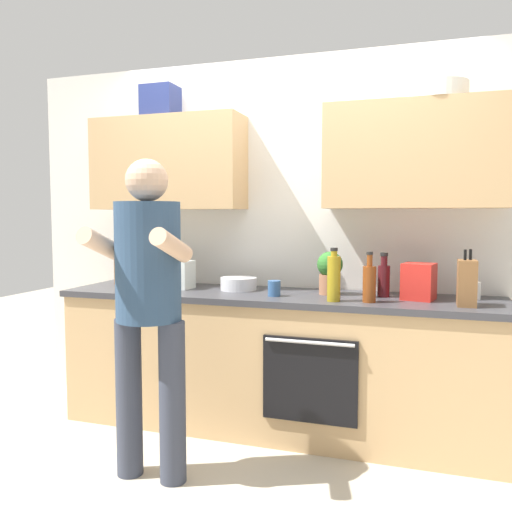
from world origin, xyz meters
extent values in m
plane|color=#B2A893|center=(0.00, 0.00, 0.00)|extent=(12.00, 12.00, 0.00)
cube|color=silver|center=(0.00, 0.36, 1.25)|extent=(4.00, 0.06, 2.50)
cube|color=tan|center=(-0.85, 0.17, 1.77)|extent=(1.11, 0.32, 0.65)
cube|color=tan|center=(0.85, 0.17, 1.77)|extent=(1.11, 0.32, 0.65)
cylinder|color=silver|center=(0.98, 0.17, 2.15)|extent=(0.34, 0.34, 0.10)
cube|color=navy|center=(-0.90, 0.17, 2.21)|extent=(0.24, 0.20, 0.22)
cube|color=tan|center=(0.00, 0.00, 0.43)|extent=(2.80, 0.60, 0.86)
cube|color=#38383D|center=(0.00, 0.00, 0.88)|extent=(2.84, 0.64, 0.04)
cube|color=black|center=(0.30, -0.31, 0.45)|extent=(0.56, 0.02, 0.50)
cylinder|color=silver|center=(0.30, -0.33, 0.68)|extent=(0.52, 0.02, 0.02)
cylinder|color=#383D4C|center=(-0.58, -0.82, 0.43)|extent=(0.14, 0.14, 0.86)
cylinder|color=#383D4C|center=(-0.32, -0.82, 0.43)|extent=(0.14, 0.14, 0.86)
cylinder|color=navy|center=(-0.45, -0.82, 1.17)|extent=(0.34, 0.34, 0.62)
sphere|color=#D8AD8C|center=(-0.45, -0.82, 1.59)|extent=(0.22, 0.22, 0.22)
cylinder|color=#D8AD8C|center=(-0.65, -0.94, 1.26)|extent=(0.09, 0.31, 0.19)
cylinder|color=#D8AD8C|center=(-0.25, -0.94, 1.26)|extent=(0.09, 0.31, 0.19)
cylinder|color=#471419|center=(0.68, 0.08, 1.00)|extent=(0.07, 0.07, 0.20)
cylinder|color=#471419|center=(0.68, 0.08, 1.13)|extent=(0.04, 0.04, 0.06)
cylinder|color=black|center=(0.68, 0.08, 1.17)|extent=(0.05, 0.05, 0.02)
cylinder|color=silver|center=(-0.88, -0.20, 1.00)|extent=(0.07, 0.07, 0.20)
cylinder|color=silver|center=(-0.88, -0.20, 1.13)|extent=(0.03, 0.03, 0.06)
cylinder|color=black|center=(-0.88, -0.20, 1.17)|extent=(0.04, 0.04, 0.02)
cylinder|color=#198C33|center=(-1.06, -0.10, 1.02)|extent=(0.07, 0.07, 0.23)
cylinder|color=#198C33|center=(-1.06, -0.10, 1.15)|extent=(0.03, 0.03, 0.03)
cylinder|color=black|center=(-1.06, -0.10, 1.17)|extent=(0.03, 0.03, 0.01)
cylinder|color=brown|center=(0.61, -0.15, 1.01)|extent=(0.08, 0.08, 0.21)
cylinder|color=brown|center=(0.61, -0.15, 1.15)|extent=(0.03, 0.03, 0.07)
cylinder|color=black|center=(0.61, -0.15, 1.19)|extent=(0.04, 0.04, 0.02)
cylinder|color=orange|center=(0.59, 0.03, 0.97)|extent=(0.06, 0.06, 0.15)
cylinder|color=orange|center=(0.59, 0.03, 1.06)|extent=(0.03, 0.03, 0.03)
cylinder|color=black|center=(0.59, 0.03, 1.09)|extent=(0.03, 0.03, 0.01)
cylinder|color=#8C4C14|center=(-1.22, 0.08, 1.02)|extent=(0.05, 0.05, 0.23)
cylinder|color=#8C4C14|center=(-1.22, 0.08, 1.17)|extent=(0.02, 0.02, 0.06)
cylinder|color=black|center=(-1.22, 0.08, 1.20)|extent=(0.02, 0.02, 0.01)
cylinder|color=olive|center=(0.41, -0.18, 1.03)|extent=(0.08, 0.08, 0.27)
cylinder|color=olive|center=(0.41, -0.18, 1.18)|extent=(0.04, 0.04, 0.03)
cylinder|color=black|center=(0.41, -0.18, 1.21)|extent=(0.04, 0.04, 0.02)
cylinder|color=red|center=(-1.10, 0.00, 1.01)|extent=(0.06, 0.06, 0.23)
cylinder|color=red|center=(-1.10, 0.00, 1.14)|extent=(0.03, 0.03, 0.03)
cylinder|color=black|center=(-1.10, 0.00, 1.17)|extent=(0.03, 0.03, 0.01)
cylinder|color=#33598C|center=(0.02, -0.10, 0.95)|extent=(0.08, 0.08, 0.10)
cylinder|color=white|center=(1.20, 0.15, 0.95)|extent=(0.08, 0.08, 0.11)
cylinder|color=silver|center=(-0.28, 0.08, 0.94)|extent=(0.25, 0.25, 0.09)
cube|color=brown|center=(1.14, -0.12, 1.03)|extent=(0.10, 0.14, 0.26)
cylinder|color=black|center=(1.13, -0.14, 1.19)|extent=(0.02, 0.02, 0.06)
cylinder|color=black|center=(1.16, -0.10, 1.19)|extent=(0.02, 0.02, 0.06)
cylinder|color=#9E6647|center=(0.34, 0.08, 0.96)|extent=(0.14, 0.14, 0.13)
sphere|color=#2D6B28|center=(0.34, 0.08, 1.09)|extent=(0.16, 0.16, 0.16)
cube|color=silver|center=(-0.73, 0.03, 1.00)|extent=(0.26, 0.17, 0.19)
cube|color=red|center=(0.89, 0.04, 1.01)|extent=(0.21, 0.21, 0.22)
camera|label=1|loc=(0.91, -3.22, 1.41)|focal=36.57mm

